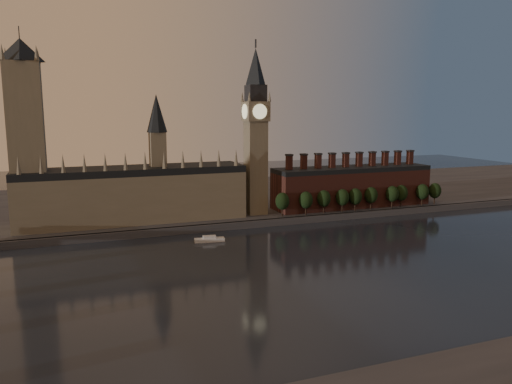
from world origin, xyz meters
TOP-DOWN VIEW (x-y plane):
  - ground at (0.00, 0.00)m, footprint 900.00×900.00m
  - north_bank at (0.00, 178.04)m, footprint 900.00×182.00m
  - palace_of_westminster at (-64.41, 114.91)m, footprint 130.00×30.30m
  - victoria_tower at (-120.00, 115.00)m, footprint 24.00×24.00m
  - big_ben at (10.00, 110.00)m, footprint 15.00×15.00m
  - chimney_block at (80.00, 110.00)m, footprint 110.00×25.00m
  - embankment_tree_0 at (22.02, 95.46)m, footprint 8.60×8.60m
  - embankment_tree_1 at (37.47, 94.03)m, footprint 8.60×8.60m
  - embankment_tree_2 at (50.41, 94.64)m, footprint 8.60×8.60m
  - embankment_tree_3 at (63.67, 94.23)m, footprint 8.60×8.60m
  - embankment_tree_4 at (73.18, 94.13)m, footprint 8.60×8.60m
  - embankment_tree_5 at (85.74, 95.00)m, footprint 8.60×8.60m
  - embankment_tree_6 at (101.91, 94.28)m, footprint 8.60×8.60m
  - embankment_tree_7 at (110.09, 95.47)m, footprint 8.60×8.60m
  - embankment_tree_8 at (126.59, 94.26)m, footprint 8.60×8.60m
  - embankment_tree_9 at (137.85, 95.11)m, footprint 8.60×8.60m
  - river_boat at (-32.24, 67.78)m, footprint 16.31×6.68m

SIDE VIEW (x-z plane):
  - ground at x=0.00m, z-range 0.00..0.00m
  - river_boat at x=-32.24m, z-range -0.37..2.80m
  - north_bank at x=0.00m, z-range 0.00..4.00m
  - embankment_tree_0 at x=22.02m, z-range 6.03..20.91m
  - embankment_tree_1 at x=37.47m, z-range 6.03..20.91m
  - embankment_tree_2 at x=50.41m, z-range 6.03..20.91m
  - embankment_tree_3 at x=63.67m, z-range 6.03..20.91m
  - embankment_tree_4 at x=73.18m, z-range 6.03..20.91m
  - embankment_tree_5 at x=85.74m, z-range 6.03..20.91m
  - embankment_tree_6 at x=101.91m, z-range 6.03..20.91m
  - embankment_tree_7 at x=110.09m, z-range 6.03..20.91m
  - embankment_tree_8 at x=126.59m, z-range 6.03..20.91m
  - embankment_tree_9 at x=137.85m, z-range 6.03..20.91m
  - chimney_block at x=80.00m, z-range -0.68..36.32m
  - palace_of_westminster at x=-64.41m, z-range -15.37..58.63m
  - big_ben at x=10.00m, z-range 3.33..110.33m
  - victoria_tower at x=-120.00m, z-range 5.09..113.09m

